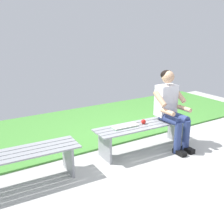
# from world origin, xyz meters

# --- Properties ---
(ground_plane) EXTENTS (10.00, 7.00, 0.04)m
(ground_plane) POSITION_xyz_m (0.96, 1.00, -0.02)
(ground_plane) COLOR #B2B2AD
(grass_strip) EXTENTS (9.00, 2.25, 0.03)m
(grass_strip) POSITION_xyz_m (0.96, -1.48, 0.01)
(grass_strip) COLOR #478C38
(grass_strip) RESTS_ON ground
(bench_near) EXTENTS (1.63, 0.48, 0.43)m
(bench_near) POSITION_xyz_m (0.00, 0.00, 0.33)
(bench_near) COLOR gray
(bench_near) RESTS_ON ground
(bench_far) EXTENTS (1.52, 0.48, 0.43)m
(bench_far) POSITION_xyz_m (1.92, 0.00, 0.32)
(bench_far) COLOR gray
(bench_far) RESTS_ON ground
(person_seated) EXTENTS (0.50, 0.69, 1.24)m
(person_seated) POSITION_xyz_m (-0.47, 0.10, 0.68)
(person_seated) COLOR silver
(person_seated) RESTS_ON ground
(apple) EXTENTS (0.07, 0.07, 0.07)m
(apple) POSITION_xyz_m (-0.01, -0.01, 0.47)
(apple) COLOR red
(apple) RESTS_ON bench_near
(book_open) EXTENTS (0.42, 0.17, 0.02)m
(book_open) POSITION_xyz_m (0.31, -0.05, 0.44)
(book_open) COLOR white
(book_open) RESTS_ON bench_near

